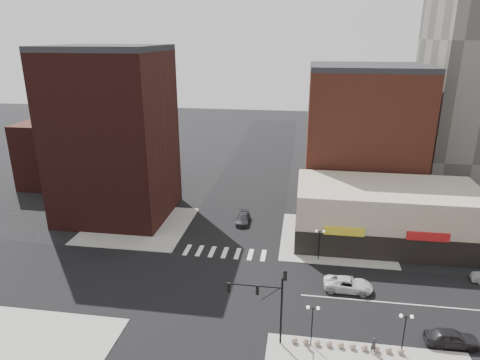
# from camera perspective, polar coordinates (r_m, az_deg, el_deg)

# --- Properties ---
(ground) EXTENTS (240.00, 240.00, 0.00)m
(ground) POSITION_cam_1_polar(r_m,az_deg,el_deg) (50.14, -3.70, -14.10)
(ground) COLOR black
(ground) RESTS_ON ground
(road_ew) EXTENTS (200.00, 14.00, 0.02)m
(road_ew) POSITION_cam_1_polar(r_m,az_deg,el_deg) (50.13, -3.70, -14.09)
(road_ew) COLOR black
(road_ew) RESTS_ON ground
(road_ns) EXTENTS (14.00, 200.00, 0.02)m
(road_ns) POSITION_cam_1_polar(r_m,az_deg,el_deg) (50.13, -3.70, -14.09)
(road_ns) COLOR black
(road_ns) RESTS_ON ground
(sidewalk_nw) EXTENTS (15.00, 15.00, 0.12)m
(sidewalk_nw) POSITION_cam_1_polar(r_m,az_deg,el_deg) (66.28, -13.41, -5.89)
(sidewalk_nw) COLOR gray
(sidewalk_nw) RESTS_ON ground
(sidewalk_ne) EXTENTS (15.00, 15.00, 0.12)m
(sidewalk_ne) POSITION_cam_1_polar(r_m,az_deg,el_deg) (62.02, 12.57, -7.62)
(sidewalk_ne) COLOR gray
(sidewalk_ne) RESTS_ON ground
(building_nw) EXTENTS (16.00, 15.00, 25.00)m
(building_nw) POSITION_cam_1_polar(r_m,az_deg,el_deg) (67.57, -16.52, 5.49)
(building_nw) COLOR #341210
(building_nw) RESTS_ON ground
(building_nw_low) EXTENTS (20.00, 18.00, 12.00)m
(building_nw_low) POSITION_cam_1_polar(r_m,az_deg,el_deg) (88.28, -19.67, 3.84)
(building_nw_low) COLOR #341210
(building_nw_low) RESTS_ON ground
(building_ne_midrise) EXTENTS (18.00, 15.00, 22.00)m
(building_ne_midrise) POSITION_cam_1_polar(r_m,az_deg,el_deg) (72.98, 16.05, 5.28)
(building_ne_midrise) COLOR brown
(building_ne_midrise) RESTS_ON ground
(building_ne_row) EXTENTS (24.20, 12.20, 8.00)m
(building_ne_row) POSITION_cam_1_polar(r_m,az_deg,el_deg) (62.01, 18.78, -4.91)
(building_ne_row) COLOR #B4A98F
(building_ne_row) RESTS_ON ground
(traffic_signal) EXTENTS (5.59, 3.09, 7.77)m
(traffic_signal) POSITION_cam_1_polar(r_m,az_deg,el_deg) (40.04, 4.21, -15.03)
(traffic_signal) COLOR black
(traffic_signal) RESTS_ON ground
(street_lamp_se_a) EXTENTS (1.22, 0.32, 4.16)m
(street_lamp_se_a) POSITION_cam_1_polar(r_m,az_deg,el_deg) (40.83, 9.65, -17.39)
(street_lamp_se_a) COLOR black
(street_lamp_se_a) RESTS_ON sidewalk_se
(street_lamp_se_b) EXTENTS (1.22, 0.32, 4.16)m
(street_lamp_se_b) POSITION_cam_1_polar(r_m,az_deg,el_deg) (41.91, 21.18, -17.49)
(street_lamp_se_b) COLOR black
(street_lamp_se_b) RESTS_ON sidewalk_se
(street_lamp_ne) EXTENTS (1.22, 0.32, 4.16)m
(street_lamp_ne) POSITION_cam_1_polar(r_m,az_deg,el_deg) (54.62, 10.57, -7.50)
(street_lamp_ne) COLOR black
(street_lamp_ne) RESTS_ON sidewalk_ne
(bollard_row) EXTENTS (10.02, 0.57, 0.57)m
(bollard_row) POSITION_cam_1_polar(r_m,az_deg,el_deg) (42.83, 14.03, -20.63)
(bollard_row) COLOR #886F5E
(bollard_row) RESTS_ON sidewalk_se
(white_suv) EXTENTS (5.50, 2.68, 1.51)m
(white_suv) POSITION_cam_1_polar(r_m,az_deg,el_deg) (50.65, 14.22, -13.33)
(white_suv) COLOR silver
(white_suv) RESTS_ON ground
(dark_sedan_east) EXTENTS (4.83, 2.14, 1.62)m
(dark_sedan_east) POSITION_cam_1_polar(r_m,az_deg,el_deg) (46.17, 26.36, -18.35)
(dark_sedan_east) COLOR black
(dark_sedan_east) RESTS_ON ground
(dark_sedan_north) EXTENTS (2.09, 4.78, 1.37)m
(dark_sedan_north) POSITION_cam_1_polar(r_m,az_deg,el_deg) (65.19, 0.43, -5.17)
(dark_sedan_north) COLOR black
(dark_sedan_north) RESTS_ON ground
(pedestrian) EXTENTS (0.66, 0.54, 1.54)m
(pedestrian) POSITION_cam_1_polar(r_m,az_deg,el_deg) (42.72, 17.35, -20.27)
(pedestrian) COLOR #28252A
(pedestrian) RESTS_ON sidewalk_se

